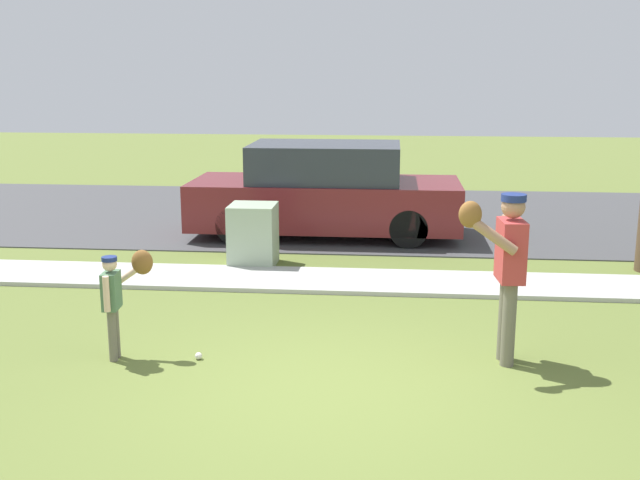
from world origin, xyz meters
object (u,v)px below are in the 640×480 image
object	(u,v)px
person_child	(119,290)
utility_cabinet	(253,235)
parked_suv_maroon	(325,192)
baseball	(199,356)
person_adult	(507,260)

from	to	relation	value
person_child	utility_cabinet	xyz separation A→B (m)	(0.67, 3.92, -0.26)
person_child	parked_suv_maroon	bearing A→B (deg)	71.27
utility_cabinet	baseball	bearing A→B (deg)	-88.10
person_child	baseball	distance (m)	1.06
baseball	parked_suv_maroon	xyz separation A→B (m)	(0.78, 6.04, 0.75)
utility_cabinet	parked_suv_maroon	world-z (taller)	parked_suv_maroon
person_adult	person_child	xyz separation A→B (m)	(-3.89, -0.23, -0.36)
baseball	utility_cabinet	xyz separation A→B (m)	(-0.13, 3.90, 0.43)
person_child	utility_cabinet	size ratio (longest dim) A/B	1.20
person_adult	parked_suv_maroon	distance (m)	6.29
parked_suv_maroon	person_adult	bearing A→B (deg)	111.65
person_adult	person_child	distance (m)	3.92
baseball	parked_suv_maroon	world-z (taller)	parked_suv_maroon
person_adult	parked_suv_maroon	world-z (taller)	person_adult
baseball	utility_cabinet	size ratio (longest dim) A/B	0.08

